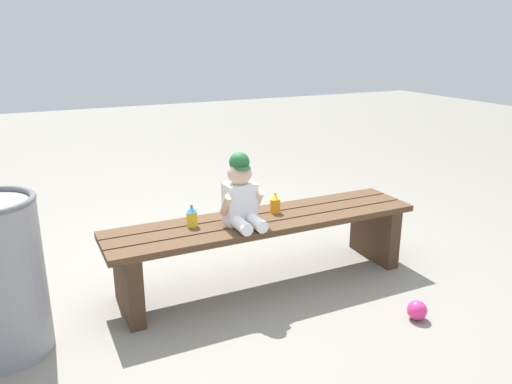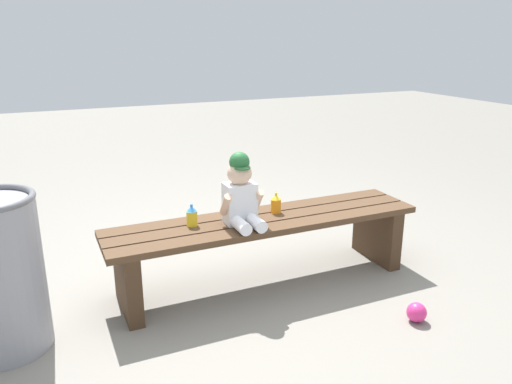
{
  "view_description": "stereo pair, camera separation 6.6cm",
  "coord_description": "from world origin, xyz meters",
  "px_view_note": "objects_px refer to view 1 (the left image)",
  "views": [
    {
      "loc": [
        -1.22,
        -2.43,
        1.42
      ],
      "look_at": [
        -0.08,
        -0.05,
        0.59
      ],
      "focal_mm": 35.39,
      "sensor_mm": 36.0,
      "label": 1
    },
    {
      "loc": [
        -1.16,
        -2.46,
        1.42
      ],
      "look_at": [
        -0.08,
        -0.05,
        0.59
      ],
      "focal_mm": 35.39,
      "sensor_mm": 36.0,
      "label": 2
    }
  ],
  "objects_px": {
    "sippy_cup_left": "(192,216)",
    "toy_ball": "(417,310)",
    "child_figure": "(241,193)",
    "sippy_cup_right": "(275,203)",
    "park_bench": "(265,237)"
  },
  "relations": [
    {
      "from": "sippy_cup_right",
      "to": "toy_ball",
      "type": "distance_m",
      "value": 0.97
    },
    {
      "from": "child_figure",
      "to": "toy_ball",
      "type": "bearing_deg",
      "value": -44.74
    },
    {
      "from": "sippy_cup_right",
      "to": "toy_ball",
      "type": "relative_size",
      "value": 1.21
    },
    {
      "from": "sippy_cup_left",
      "to": "toy_ball",
      "type": "bearing_deg",
      "value": -38.98
    },
    {
      "from": "park_bench",
      "to": "toy_ball",
      "type": "relative_size",
      "value": 17.98
    },
    {
      "from": "child_figure",
      "to": "sippy_cup_right",
      "type": "xyz_separation_m",
      "value": [
        0.26,
        0.08,
        -0.12
      ]
    },
    {
      "from": "sippy_cup_right",
      "to": "toy_ball",
      "type": "height_order",
      "value": "sippy_cup_right"
    },
    {
      "from": "child_figure",
      "to": "sippy_cup_left",
      "type": "distance_m",
      "value": 0.3
    },
    {
      "from": "toy_ball",
      "to": "child_figure",
      "type": "bearing_deg",
      "value": 135.26
    },
    {
      "from": "sippy_cup_left",
      "to": "toy_ball",
      "type": "xyz_separation_m",
      "value": [
        0.95,
        -0.77,
        -0.41
      ]
    },
    {
      "from": "park_bench",
      "to": "sippy_cup_right",
      "type": "distance_m",
      "value": 0.21
    },
    {
      "from": "park_bench",
      "to": "toy_ball",
      "type": "xyz_separation_m",
      "value": [
        0.53,
        -0.71,
        -0.24
      ]
    },
    {
      "from": "park_bench",
      "to": "child_figure",
      "type": "distance_m",
      "value": 0.34
    },
    {
      "from": "sippy_cup_left",
      "to": "toy_ball",
      "type": "height_order",
      "value": "sippy_cup_left"
    },
    {
      "from": "child_figure",
      "to": "sippy_cup_right",
      "type": "distance_m",
      "value": 0.29
    }
  ]
}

